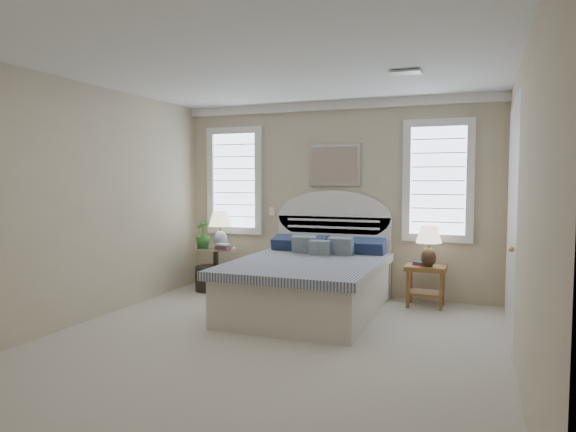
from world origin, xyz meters
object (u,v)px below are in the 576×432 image
at_px(nightstand_right, 426,277).
at_px(side_table_left, 216,264).
at_px(bed, 311,280).
at_px(lamp_right, 429,241).
at_px(floor_pot, 209,278).
at_px(lamp_left, 220,225).

bearing_deg(nightstand_right, side_table_left, -178.06).
relative_size(bed, lamp_right, 4.41).
xyz_separation_m(nightstand_right, floor_pot, (-3.04, -0.14, -0.20)).
xyz_separation_m(side_table_left, floor_pot, (-0.09, -0.04, -0.21)).
relative_size(bed, nightstand_right, 4.29).
distance_m(lamp_left, lamp_right, 2.94).
distance_m(nightstand_right, lamp_left, 2.96).
height_order(bed, side_table_left, bed).
relative_size(side_table_left, nightstand_right, 1.19).
bearing_deg(bed, nightstand_right, 28.03).
bearing_deg(side_table_left, bed, -19.74).
height_order(side_table_left, floor_pot, side_table_left).
bearing_deg(nightstand_right, bed, -151.97).
height_order(lamp_left, lamp_right, lamp_left).
distance_m(side_table_left, nightstand_right, 2.95).
bearing_deg(bed, lamp_right, 25.35).
height_order(nightstand_right, floor_pot, nightstand_right).
xyz_separation_m(nightstand_right, lamp_right, (0.04, -0.06, 0.46)).
height_order(side_table_left, lamp_left, lamp_left).
relative_size(floor_pot, lamp_left, 0.74).
relative_size(nightstand_right, floor_pot, 1.33).
relative_size(side_table_left, lamp_right, 1.22).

